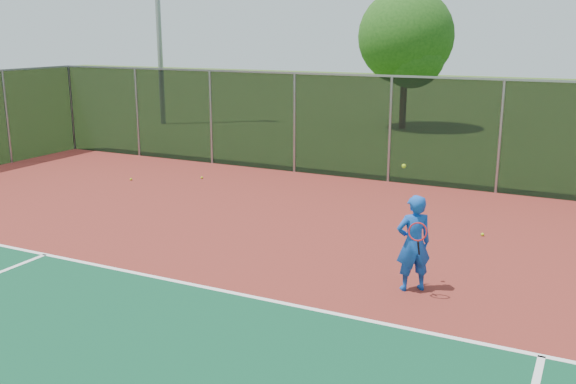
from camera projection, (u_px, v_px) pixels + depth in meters
name	position (u px, v px, depth m)	size (l,w,h in m)	color
court_apron	(373.00, 358.00, 8.50)	(30.00, 20.00, 0.02)	maroon
fence_back	(500.00, 136.00, 16.81)	(30.00, 0.06, 3.03)	black
tennis_player	(414.00, 243.00, 10.53)	(0.71, 0.75, 2.10)	#134BB4
practice_ball_0	(202.00, 178.00, 18.81)	(0.07, 0.07, 0.07)	#A7C516
practice_ball_1	(413.00, 207.00, 15.68)	(0.07, 0.07, 0.07)	#A7C516
practice_ball_2	(404.00, 269.00, 11.56)	(0.07, 0.07, 0.07)	#A7C516
practice_ball_3	(131.00, 179.00, 18.60)	(0.07, 0.07, 0.07)	#A7C516
practice_ball_5	(482.00, 234.00, 13.52)	(0.07, 0.07, 0.07)	#A7C516
practice_ball_6	(412.00, 251.00, 12.48)	(0.07, 0.07, 0.07)	#A7C516
tree_back_left	(407.00, 41.00, 27.76)	(4.15, 4.15, 6.10)	#352513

